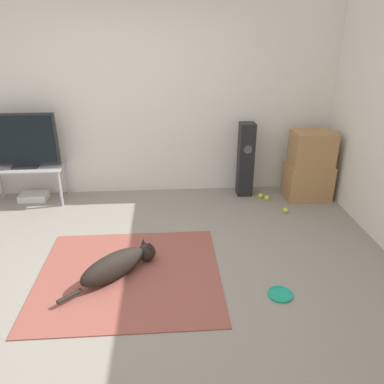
{
  "coord_description": "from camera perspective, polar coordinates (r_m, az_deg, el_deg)",
  "views": [
    {
      "loc": [
        0.35,
        -2.81,
        2.13
      ],
      "look_at": [
        0.61,
        0.95,
        0.45
      ],
      "focal_mm": 35.0,
      "sensor_mm": 36.0,
      "label": 1
    }
  ],
  "objects": [
    {
      "name": "ground_plane",
      "position": [
        3.55,
        -9.11,
        -13.26
      ],
      "size": [
        12.0,
        12.0,
        0.0
      ],
      "primitive_type": "plane",
      "color": "gray"
    },
    {
      "name": "tennis_ball_near_speaker",
      "position": [
        5.08,
        11.35,
        -0.87
      ],
      "size": [
        0.07,
        0.07,
        0.07
      ],
      "color": "#C6E033",
      "rests_on": "ground_plane"
    },
    {
      "name": "cardboard_box_lower",
      "position": [
        5.22,
        17.19,
        1.59
      ],
      "size": [
        0.58,
        0.4,
        0.47
      ],
      "color": "#A87A4C",
      "rests_on": "ground_plane"
    },
    {
      "name": "wall_back",
      "position": [
        5.0,
        -8.22,
        13.93
      ],
      "size": [
        8.0,
        0.06,
        2.55
      ],
      "color": "silver",
      "rests_on": "ground_plane"
    },
    {
      "name": "dog",
      "position": [
        3.55,
        -11.18,
        -10.76
      ],
      "size": [
        0.8,
        0.74,
        0.25
      ],
      "color": "black",
      "rests_on": "area_rug"
    },
    {
      "name": "tv_stand",
      "position": [
        5.26,
        -23.82,
        2.86
      ],
      "size": [
        0.93,
        0.42,
        0.48
      ],
      "color": "#A8A8AD",
      "rests_on": "ground_plane"
    },
    {
      "name": "area_rug",
      "position": [
        3.62,
        -9.52,
        -12.3
      ],
      "size": [
        1.68,
        1.49,
        0.01
      ],
      "color": "#934C42",
      "rests_on": "ground_plane"
    },
    {
      "name": "floor_speaker",
      "position": [
        5.04,
        8.17,
        4.88
      ],
      "size": [
        0.2,
        0.2,
        0.99
      ],
      "color": "black",
      "rests_on": "ground_plane"
    },
    {
      "name": "tennis_ball_loose_on_carpet",
      "position": [
        4.79,
        14.07,
        -2.71
      ],
      "size": [
        0.07,
        0.07,
        0.07
      ],
      "color": "#C6E033",
      "rests_on": "ground_plane"
    },
    {
      "name": "tennis_ball_by_boxes",
      "position": [
        5.13,
        10.38,
        -0.55
      ],
      "size": [
        0.07,
        0.07,
        0.07
      ],
      "color": "#C6E033",
      "rests_on": "ground_plane"
    },
    {
      "name": "game_console",
      "position": [
        5.42,
        -22.94,
        -0.64
      ],
      "size": [
        0.36,
        0.24,
        0.09
      ],
      "color": "white",
      "rests_on": "ground_plane"
    },
    {
      "name": "cardboard_box_upper",
      "position": [
        5.06,
        17.87,
        6.33
      ],
      "size": [
        0.53,
        0.37,
        0.44
      ],
      "color": "#A87A4C",
      "rests_on": "cardboard_box_lower"
    },
    {
      "name": "tv",
      "position": [
        5.15,
        -24.56,
        7.06
      ],
      "size": [
        0.88,
        0.2,
        0.69
      ],
      "color": "#232326",
      "rests_on": "tv_stand"
    },
    {
      "name": "frisbee",
      "position": [
        3.43,
        13.31,
        -14.91
      ],
      "size": [
        0.22,
        0.22,
        0.03
      ],
      "color": "#199E7A",
      "rests_on": "ground_plane"
    }
  ]
}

